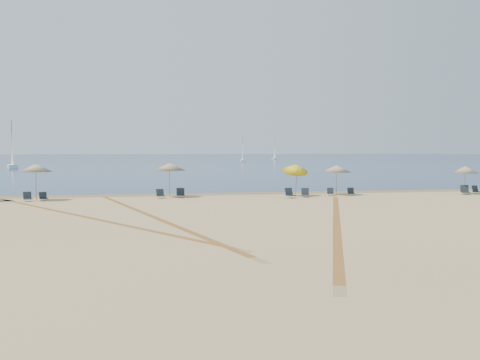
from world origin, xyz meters
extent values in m
plane|color=tan|center=(0.00, 0.00, 0.00)|extent=(160.00, 160.00, 0.00)
plane|color=#0C2151|center=(0.00, 225.00, 0.01)|extent=(500.00, 500.00, 0.00)
plane|color=olive|center=(0.00, 24.00, 0.00)|extent=(500.00, 500.00, 0.00)
cylinder|color=gray|center=(-14.24, 20.42, 1.21)|extent=(0.05, 0.05, 2.42)
cone|color=#FAEDCC|center=(-14.24, 20.42, 2.27)|extent=(2.21, 2.21, 0.55)
sphere|color=gray|center=(-14.24, 20.42, 2.57)|extent=(0.08, 0.08, 0.08)
cylinder|color=gray|center=(-5.03, 21.36, 1.21)|extent=(0.05, 0.09, 2.42)
cone|color=#FAEDCC|center=(-5.03, 21.38, 2.27)|extent=(2.32, 2.33, 0.58)
sphere|color=gray|center=(-5.03, 21.38, 2.57)|extent=(0.08, 0.08, 0.08)
cylinder|color=gray|center=(4.34, 20.17, 1.14)|extent=(0.05, 0.85, 2.30)
cone|color=yellow|center=(4.34, 20.52, 2.15)|extent=(1.97, 2.04, 1.17)
sphere|color=gray|center=(4.34, 20.52, 2.45)|extent=(0.08, 0.08, 0.08)
cylinder|color=gray|center=(7.83, 21.04, 1.10)|extent=(0.05, 0.05, 2.19)
cone|color=#FAEDCC|center=(7.83, 21.04, 2.04)|extent=(2.33, 2.33, 0.55)
sphere|color=gray|center=(7.83, 21.04, 2.34)|extent=(0.08, 0.08, 0.08)
cylinder|color=gray|center=(18.18, 19.98, 1.05)|extent=(0.05, 0.05, 2.09)
cone|color=#FAEDCC|center=(18.18, 19.98, 1.94)|extent=(2.04, 2.04, 0.55)
sphere|color=gray|center=(18.18, 19.98, 2.24)|extent=(0.08, 0.08, 0.08)
cube|color=black|center=(-14.70, 19.88, 0.17)|extent=(0.67, 0.67, 0.05)
cube|color=black|center=(-14.78, 20.13, 0.41)|extent=(0.57, 0.35, 0.48)
cylinder|color=#A5A5AD|center=(-14.90, 19.62, 0.09)|extent=(0.02, 0.02, 0.17)
cylinder|color=#A5A5AD|center=(-14.50, 19.75, 0.09)|extent=(0.02, 0.02, 0.17)
cube|color=black|center=(-13.68, 19.98, 0.16)|extent=(0.66, 0.66, 0.05)
cube|color=black|center=(-13.77, 20.21, 0.38)|extent=(0.54, 0.37, 0.45)
cylinder|color=#A5A5AD|center=(-13.86, 19.72, 0.08)|extent=(0.02, 0.02, 0.16)
cylinder|color=#A5A5AD|center=(-13.49, 19.88, 0.08)|extent=(0.02, 0.02, 0.16)
cube|color=black|center=(-5.70, 20.56, 0.18)|extent=(0.66, 0.66, 0.05)
cube|color=black|center=(-5.76, 20.82, 0.42)|extent=(0.58, 0.32, 0.49)
cylinder|color=#A5A5AD|center=(-5.92, 20.31, 0.09)|extent=(0.02, 0.02, 0.18)
cylinder|color=#A5A5AD|center=(-5.49, 20.41, 0.09)|extent=(0.02, 0.02, 0.18)
cube|color=black|center=(-4.28, 20.74, 0.19)|extent=(0.62, 0.62, 0.05)
cube|color=black|center=(-4.26, 21.03, 0.45)|extent=(0.60, 0.25, 0.52)
cylinder|color=#A5A5AD|center=(-4.51, 20.54, 0.10)|extent=(0.03, 0.03, 0.19)
cylinder|color=#A5A5AD|center=(-4.04, 20.52, 0.10)|extent=(0.03, 0.03, 0.19)
cube|color=black|center=(3.57, 18.97, 0.20)|extent=(0.76, 0.76, 0.05)
cube|color=black|center=(3.48, 19.26, 0.46)|extent=(0.64, 0.39, 0.54)
cylinder|color=#A5A5AD|center=(3.34, 18.68, 0.10)|extent=(0.03, 0.03, 0.20)
cylinder|color=#A5A5AD|center=(3.80, 18.82, 0.10)|extent=(0.03, 0.03, 0.20)
cube|color=black|center=(4.81, 19.43, 0.18)|extent=(0.66, 0.66, 0.05)
cube|color=black|center=(4.87, 19.70, 0.42)|extent=(0.59, 0.32, 0.50)
cylinder|color=#A5A5AD|center=(4.60, 19.28, 0.09)|extent=(0.02, 0.02, 0.18)
cylinder|color=#A5A5AD|center=(5.03, 19.18, 0.09)|extent=(0.02, 0.02, 0.18)
cube|color=black|center=(7.15, 20.50, 0.16)|extent=(0.60, 0.60, 0.04)
cube|color=black|center=(7.22, 20.73, 0.37)|extent=(0.52, 0.31, 0.44)
cylinder|color=#A5A5AD|center=(6.97, 20.38, 0.08)|extent=(0.02, 0.02, 0.16)
cylinder|color=#A5A5AD|center=(7.34, 20.27, 0.08)|extent=(0.02, 0.02, 0.16)
cube|color=black|center=(8.72, 20.18, 0.16)|extent=(0.55, 0.55, 0.05)
cube|color=black|center=(8.75, 20.43, 0.38)|extent=(0.51, 0.24, 0.44)
cylinder|color=#A5A5AD|center=(8.53, 20.03, 0.08)|extent=(0.02, 0.02, 0.16)
cylinder|color=#A5A5AD|center=(8.92, 19.98, 0.08)|extent=(0.02, 0.02, 0.16)
cube|color=black|center=(17.78, 19.30, 0.20)|extent=(0.79, 0.79, 0.06)
cube|color=black|center=(17.88, 19.58, 0.47)|extent=(0.66, 0.43, 0.55)
cylinder|color=#A5A5AD|center=(17.55, 19.16, 0.10)|extent=(0.03, 0.03, 0.20)
cylinder|color=#A5A5AD|center=(18.01, 18.99, 0.10)|extent=(0.03, 0.03, 0.20)
cube|color=black|center=(19.07, 19.61, 0.18)|extent=(0.68, 0.68, 0.05)
cube|color=black|center=(19.01, 19.88, 0.43)|extent=(0.59, 0.33, 0.50)
cylinder|color=#A5A5AD|center=(18.86, 19.36, 0.09)|extent=(0.02, 0.02, 0.18)
cube|color=white|center=(24.55, 142.12, 0.29)|extent=(1.86, 5.31, 0.57)
cylinder|color=gray|center=(24.55, 142.12, 3.97)|extent=(0.11, 0.11, 7.56)
cube|color=white|center=(-30.35, 92.91, 0.34)|extent=(3.18, 6.33, 0.67)
cylinder|color=gray|center=(-30.35, 92.91, 4.69)|extent=(0.13, 0.13, 8.92)
cube|color=white|center=(43.03, 175.36, 0.28)|extent=(1.79, 5.16, 0.55)
cylinder|color=gray|center=(43.03, 175.36, 3.86)|extent=(0.11, 0.11, 7.36)
plane|color=tan|center=(-6.87, 10.36, 0.00)|extent=(33.70, 33.70, 0.00)
plane|color=tan|center=(-7.12, 11.43, 0.00)|extent=(33.70, 33.70, 0.00)
plane|color=tan|center=(2.04, 5.80, 0.00)|extent=(36.05, 36.05, 0.00)
plane|color=tan|center=(2.42, 6.83, 0.00)|extent=(36.05, 36.05, 0.00)
plane|color=tan|center=(-10.58, 10.91, 0.00)|extent=(38.15, 38.15, 0.00)
plane|color=tan|center=(-11.12, 11.87, 0.00)|extent=(38.15, 38.15, 0.00)
camera|label=1|loc=(-7.71, -19.62, 3.51)|focal=41.48mm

